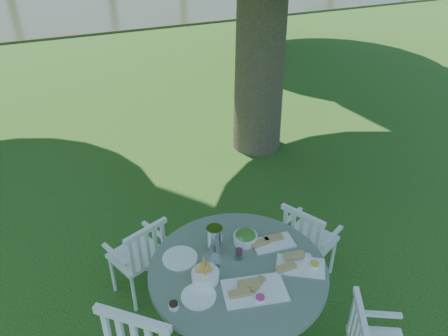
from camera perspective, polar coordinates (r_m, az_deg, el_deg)
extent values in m
plane|color=#163A0C|center=(4.71, 0.96, -10.02)|extent=(140.00, 140.00, 0.00)
cylinder|color=black|center=(3.56, 1.73, -17.86)|extent=(0.12, 0.12, 0.78)
cylinder|color=slate|center=(3.26, 1.85, -13.20)|extent=(1.30, 1.30, 0.04)
cylinder|color=white|center=(4.40, 14.01, -11.14)|extent=(0.03, 0.03, 0.42)
cylinder|color=white|center=(4.52, 9.82, -9.23)|extent=(0.03, 0.03, 0.42)
cylinder|color=white|center=(4.18, 11.83, -13.65)|extent=(0.03, 0.03, 0.42)
cylinder|color=white|center=(4.30, 7.46, -11.55)|extent=(0.03, 0.03, 0.42)
cube|color=white|center=(4.19, 11.09, -9.09)|extent=(0.54, 0.56, 0.04)
cube|color=white|center=(3.94, 10.01, -8.35)|extent=(0.23, 0.40, 0.43)
cylinder|color=white|center=(4.37, -10.26, -11.03)|extent=(0.03, 0.03, 0.41)
cylinder|color=white|center=(4.24, -14.34, -13.28)|extent=(0.03, 0.03, 0.41)
cylinder|color=white|center=(4.17, -7.48, -13.30)|extent=(0.03, 0.03, 0.41)
cylinder|color=white|center=(4.03, -11.70, -15.79)|extent=(0.03, 0.03, 0.41)
cube|color=white|center=(4.04, -11.27, -11.06)|extent=(0.54, 0.52, 0.04)
cube|color=white|center=(3.80, -9.94, -10.31)|extent=(0.41, 0.19, 0.42)
cube|color=white|center=(3.28, 16.92, -19.96)|extent=(0.23, 0.40, 0.43)
cube|color=white|center=(3.09, 3.99, -15.65)|extent=(0.47, 0.34, 0.02)
cube|color=white|center=(3.29, 9.94, -12.51)|extent=(0.40, 0.36, 0.01)
cube|color=white|center=(3.45, 6.43, -9.72)|extent=(0.34, 0.21, 0.01)
cylinder|color=white|center=(3.06, -3.33, -16.38)|extent=(0.24, 0.24, 0.01)
cylinder|color=white|center=(3.32, -5.77, -11.61)|extent=(0.26, 0.26, 0.01)
cylinder|color=white|center=(3.14, -2.45, -13.93)|extent=(0.19, 0.19, 0.08)
cylinder|color=white|center=(3.44, 2.81, -9.16)|extent=(0.19, 0.19, 0.06)
cylinder|color=silver|center=(3.28, -1.24, -9.45)|extent=(0.12, 0.12, 0.24)
cylinder|color=white|center=(3.26, 1.97, -10.54)|extent=(0.07, 0.07, 0.18)
cylinder|color=white|center=(3.21, -1.13, -12.09)|extent=(0.06, 0.06, 0.11)
cylinder|color=white|center=(3.15, -1.84, -13.19)|extent=(0.07, 0.07, 0.12)
cylinder|color=white|center=(3.03, 4.73, -16.71)|extent=(0.07, 0.07, 0.03)
cylinder|color=white|center=(3.30, 11.71, -12.41)|extent=(0.08, 0.08, 0.03)
cylinder|color=white|center=(3.35, 10.79, -11.48)|extent=(0.07, 0.07, 0.03)
cylinder|color=white|center=(3.01, -6.58, -17.46)|extent=(0.07, 0.07, 0.03)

